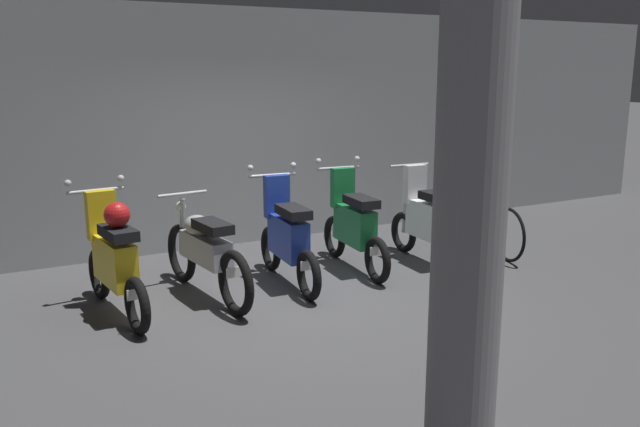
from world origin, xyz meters
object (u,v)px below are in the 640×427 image
motorbike_slot_0 (114,258)px  motorbike_slot_1 (205,251)px  support_pillar (470,212)px  motorbike_slot_4 (428,221)px  bicycle (486,224)px  motorbike_slot_2 (287,237)px  motorbike_slot_3 (353,225)px

motorbike_slot_0 → motorbike_slot_1: 0.94m
motorbike_slot_1 → support_pillar: support_pillar is taller
motorbike_slot_0 → support_pillar: size_ratio=0.54×
motorbike_slot_1 → support_pillar: 3.81m
motorbike_slot_1 → support_pillar: bearing=-84.5°
motorbike_slot_4 → bicycle: 1.02m
motorbike_slot_2 → motorbike_slot_4: 1.87m
bicycle → motorbike_slot_1: bearing=179.6°
motorbike_slot_4 → support_pillar: (-2.46, -3.54, 1.04)m
motorbike_slot_0 → motorbike_slot_1: bearing=5.2°
motorbike_slot_1 → motorbike_slot_3: motorbike_slot_3 is taller
motorbike_slot_0 → bicycle: bearing=0.7°
motorbike_slot_2 → support_pillar: bearing=-99.2°
motorbike_slot_0 → motorbike_slot_2: bearing=2.3°
motorbike_slot_0 → motorbike_slot_2: (1.87, 0.08, -0.04)m
motorbike_slot_2 → motorbike_slot_1: bearing=179.5°
bicycle → motorbike_slot_3: bearing=175.6°
motorbike_slot_3 → motorbike_slot_0: bearing=-175.8°
motorbike_slot_3 → bicycle: 1.94m
motorbike_slot_4 → support_pillar: support_pillar is taller
motorbike_slot_3 → support_pillar: (-1.52, -3.76, 1.04)m
support_pillar → motorbike_slot_3: bearing=68.0°
motorbike_slot_1 → motorbike_slot_2: 0.94m
motorbike_slot_2 → support_pillar: 3.82m
motorbike_slot_1 → motorbike_slot_3: (1.87, 0.12, 0.04)m
motorbike_slot_0 → motorbike_slot_4: motorbike_slot_0 is taller
motorbike_slot_3 → support_pillar: bearing=-112.0°
motorbike_slot_0 → motorbike_slot_4: size_ratio=1.00×
motorbike_slot_1 → motorbike_slot_4: bearing=-1.9°
motorbike_slot_0 → motorbike_slot_1: size_ratio=0.86×
support_pillar → bicycle: bearing=46.3°
motorbike_slot_4 → support_pillar: 4.44m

